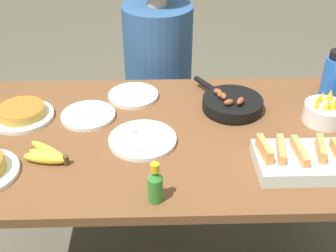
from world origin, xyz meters
TOP-DOWN VIEW (x-y plane):
  - dining_table at (0.00, 0.00)m, footprint 1.55×0.86m
  - banana_bunch at (-0.42, -0.15)m, footprint 0.17×0.14m
  - melon_tray at (0.43, -0.22)m, footprint 0.29×0.20m
  - skillet at (0.26, 0.16)m, footprint 0.26×0.34m
  - frittata_plate_side at (-0.57, 0.12)m, footprint 0.25×0.25m
  - empty_plate_near_front at (-0.31, 0.12)m, footprint 0.22×0.22m
  - empty_plate_far_left at (-0.09, -0.05)m, footprint 0.25×0.25m
  - empty_plate_far_right at (-0.14, 0.27)m, footprint 0.21×0.21m
  - fruit_bowl_mango at (0.61, 0.06)m, footprint 0.16×0.16m
  - water_bottle at (0.69, 0.24)m, footprint 0.09×0.09m
  - hot_sauce_bottle at (-0.05, -0.36)m, footprint 0.05×0.05m
  - person_figure at (-0.03, 0.68)m, footprint 0.38×0.38m

SIDE VIEW (x-z plane):
  - person_figure at x=-0.03m, z-range -0.11..1.19m
  - dining_table at x=0.00m, z-range 0.28..1.06m
  - empty_plate_far_left at x=-0.09m, z-range 0.78..0.80m
  - empty_plate_near_front at x=-0.31m, z-range 0.78..0.80m
  - empty_plate_far_right at x=-0.14m, z-range 0.78..0.80m
  - banana_bunch at x=-0.42m, z-range 0.78..0.82m
  - frittata_plate_side at x=-0.57m, z-range 0.78..0.83m
  - skillet at x=0.26m, z-range 0.77..0.85m
  - melon_tray at x=0.43m, z-range 0.76..0.86m
  - fruit_bowl_mango at x=0.61m, z-range 0.76..0.89m
  - hot_sauce_bottle at x=-0.05m, z-range 0.77..0.91m
  - water_bottle at x=0.69m, z-range 0.77..0.99m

